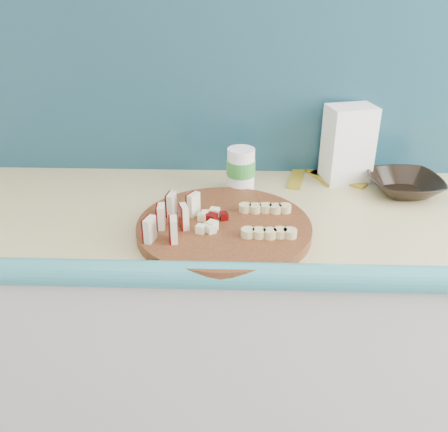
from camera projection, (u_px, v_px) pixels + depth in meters
name	position (u px, v px, depth m)	size (l,w,h in m)	color
kitchen_counter	(331.00, 345.00, 1.51)	(2.20, 0.63, 0.91)	beige
backsplash	(340.00, 90.00, 1.44)	(2.20, 0.02, 0.50)	teal
cutting_board	(224.00, 228.00, 1.20)	(0.42, 0.42, 0.03)	#3F1E0D
apple_wedges	(172.00, 217.00, 1.16)	(0.11, 0.16, 0.06)	beige
apple_chunks	(213.00, 220.00, 1.19)	(0.06, 0.07, 0.02)	#F4EEC3
banana_slices	(267.00, 220.00, 1.19)	(0.14, 0.16, 0.02)	#D1C180
brown_bowl	(405.00, 185.00, 1.40)	(0.20, 0.20, 0.05)	black
flour_bag	(348.00, 144.00, 1.44)	(0.13, 0.09, 0.22)	white
canister	(241.00, 170.00, 1.38)	(0.08, 0.08, 0.13)	white
banana_peel	(317.00, 177.00, 1.50)	(0.24, 0.20, 0.01)	gold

